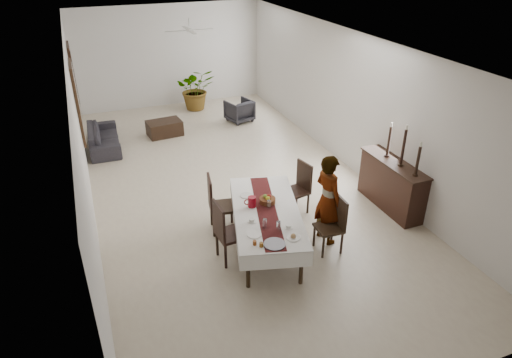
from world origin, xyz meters
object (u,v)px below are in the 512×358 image
object	(u,v)px
dining_table_top	(266,212)
sideboard_body	(391,185)
woman	(328,199)
red_pitcher	(252,202)
sofa	(104,138)

from	to	relation	value
dining_table_top	sideboard_body	world-z (taller)	sideboard_body
woman	sideboard_body	bearing A→B (deg)	-83.62
woman	red_pitcher	bearing A→B (deg)	60.66
dining_table_top	red_pitcher	distance (m)	0.31
red_pitcher	woman	bearing A→B (deg)	-19.20
woman	sofa	world-z (taller)	woman
dining_table_top	red_pitcher	bearing A→B (deg)	149.04
red_pitcher	sideboard_body	world-z (taller)	sideboard_body
dining_table_top	sofa	world-z (taller)	dining_table_top
woman	sideboard_body	distance (m)	1.93
woman	sofa	distance (m)	6.81
sofa	woman	bearing A→B (deg)	-147.52
dining_table_top	woman	distance (m)	1.13
dining_table_top	sofa	xyz separation A→B (m)	(-2.36, 5.59, -0.42)
woman	sofa	size ratio (longest dim) A/B	0.89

